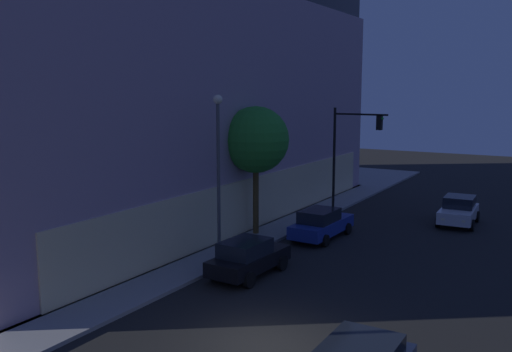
# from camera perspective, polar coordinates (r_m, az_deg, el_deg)

# --- Properties ---
(ground_plane) EXTENTS (120.00, 120.00, 0.00)m
(ground_plane) POSITION_cam_1_polar(r_m,az_deg,el_deg) (18.06, 0.75, -17.18)
(ground_plane) COLOR black
(modern_building) EXTENTS (33.78, 23.77, 16.06)m
(modern_building) POSITION_cam_1_polar(r_m,az_deg,el_deg) (38.50, -15.05, 8.51)
(modern_building) COLOR #4C4C51
(modern_building) RESTS_ON ground
(traffic_light_far_corner) EXTENTS (0.56, 3.78, 6.74)m
(traffic_light_far_corner) POSITION_cam_1_polar(r_m,az_deg,el_deg) (36.36, 9.68, 3.40)
(traffic_light_far_corner) COLOR black
(traffic_light_far_corner) RESTS_ON sidewalk_corner
(street_lamp_sidewalk) EXTENTS (0.44, 0.44, 7.63)m
(street_lamp_sidewalk) POSITION_cam_1_polar(r_m,az_deg,el_deg) (25.53, -3.94, 2.12)
(street_lamp_sidewalk) COLOR #525252
(street_lamp_sidewalk) RESTS_ON sidewalk_corner
(sidewalk_tree) EXTENTS (3.62, 3.62, 7.01)m
(sidewalk_tree) POSITION_cam_1_polar(r_m,az_deg,el_deg) (29.74, -0.02, 3.75)
(sidewalk_tree) COLOR #513E1E
(sidewalk_tree) RESTS_ON sidewalk_corner
(car_black) EXTENTS (4.35, 2.10, 1.63)m
(car_black) POSITION_cam_1_polar(r_m,az_deg,el_deg) (23.96, -0.83, -8.42)
(car_black) COLOR black
(car_black) RESTS_ON ground
(car_blue) EXTENTS (4.79, 2.10, 1.64)m
(car_blue) POSITION_cam_1_polar(r_m,az_deg,el_deg) (30.12, 6.78, -4.92)
(car_blue) COLOR navy
(car_blue) RESTS_ON ground
(car_white) EXTENTS (4.15, 2.26, 1.68)m
(car_white) POSITION_cam_1_polar(r_m,az_deg,el_deg) (35.20, 20.30, -3.38)
(car_white) COLOR silver
(car_white) RESTS_ON ground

